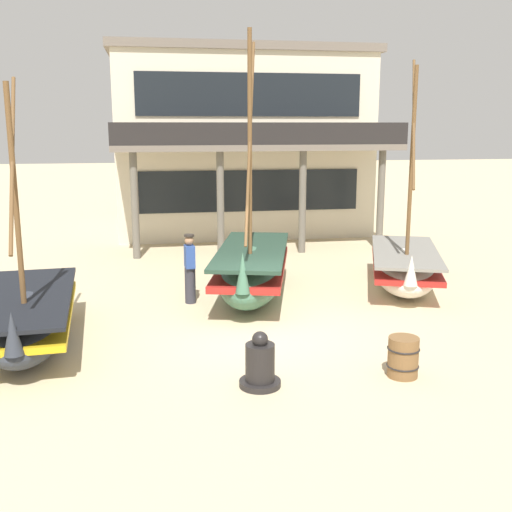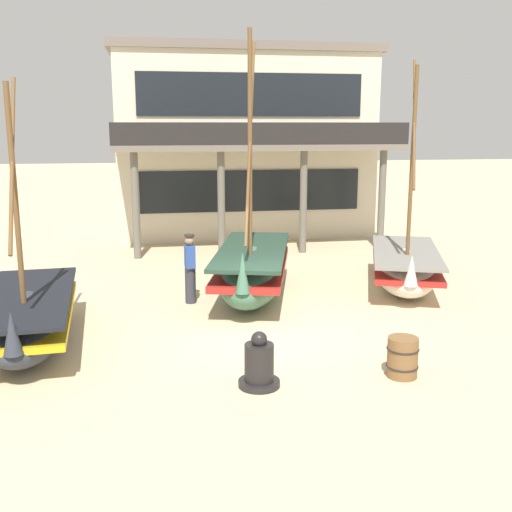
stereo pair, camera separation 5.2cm
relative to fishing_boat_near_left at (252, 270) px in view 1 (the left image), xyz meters
The scene contains 8 objects.
ground_plane 2.64m from the fishing_boat_near_left, 93.89° to the right, with size 120.00×120.00×0.00m, color #CCB78E.
fishing_boat_near_left is the anchor object (origin of this frame).
fishing_boat_centre_large 5.48m from the fishing_boat_near_left, 151.69° to the right, with size 1.95×4.63×5.11m.
fishing_boat_far_right 4.11m from the fishing_boat_near_left, ahead, with size 3.01×4.66×5.85m.
fisherman_by_hull 1.56m from the fishing_boat_near_left, behind, with size 0.26×0.38×1.68m.
capstan_winch 5.29m from the fishing_boat_near_left, 98.14° to the right, with size 0.69×0.69×0.95m.
wooden_barrel 5.54m from the fishing_boat_near_left, 71.75° to the right, with size 0.56×0.56×0.70m.
harbor_building_main 10.89m from the fishing_boat_near_left, 83.42° to the left, with size 10.00×8.80×7.12m.
Camera 1 is at (-2.26, -11.98, 4.22)m, focal length 42.92 mm.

